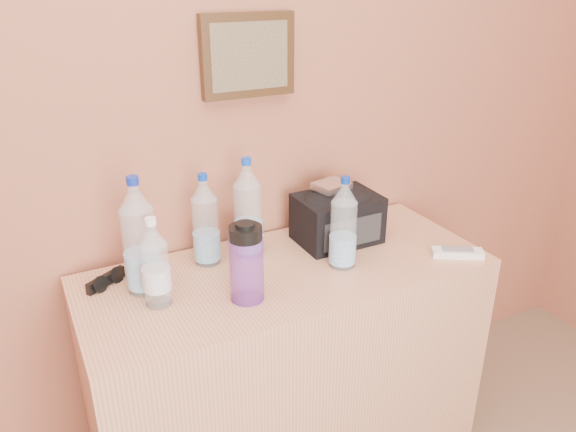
# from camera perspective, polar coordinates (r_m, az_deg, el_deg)

# --- Properties ---
(picture_frame) EXTENTS (0.30, 0.03, 0.25)m
(picture_frame) POSITION_cam_1_polar(r_m,az_deg,el_deg) (1.77, -4.05, 15.93)
(picture_frame) COLOR #382311
(picture_frame) RESTS_ON room_shell
(dresser) EXTENTS (1.27, 0.53, 0.79)m
(dresser) POSITION_cam_1_polar(r_m,az_deg,el_deg) (1.97, -0.08, -15.42)
(dresser) COLOR tan
(dresser) RESTS_ON ground
(pet_large_a) EXTENTS (0.09, 0.09, 0.35)m
(pet_large_a) POSITION_cam_1_polar(r_m,az_deg,el_deg) (1.62, -14.83, -2.54)
(pet_large_a) COLOR silver
(pet_large_a) RESTS_ON dresser
(pet_large_b) EXTENTS (0.08, 0.08, 0.30)m
(pet_large_b) POSITION_cam_1_polar(r_m,az_deg,el_deg) (1.74, -8.38, -0.83)
(pet_large_b) COLOR white
(pet_large_b) RESTS_ON dresser
(pet_large_c) EXTENTS (0.09, 0.09, 0.33)m
(pet_large_c) POSITION_cam_1_polar(r_m,az_deg,el_deg) (1.78, -4.10, 0.34)
(pet_large_c) COLOR silver
(pet_large_c) RESTS_ON dresser
(pet_large_d) EXTENTS (0.08, 0.08, 0.29)m
(pet_large_d) POSITION_cam_1_polar(r_m,az_deg,el_deg) (1.71, 5.65, -1.17)
(pet_large_d) COLOR silver
(pet_large_d) RESTS_ON dresser
(pet_small) EXTENTS (0.07, 0.07, 0.26)m
(pet_small) POSITION_cam_1_polar(r_m,az_deg,el_deg) (1.56, -13.31, -5.08)
(pet_small) COLOR silver
(pet_small) RESTS_ON dresser
(nalgene_bottle) EXTENTS (0.10, 0.10, 0.23)m
(nalgene_bottle) POSITION_cam_1_polar(r_m,az_deg,el_deg) (1.55, -4.25, -4.71)
(nalgene_bottle) COLOR purple
(nalgene_bottle) RESTS_ON dresser
(sunglasses) EXTENTS (0.14, 0.11, 0.03)m
(sunglasses) POSITION_cam_1_polar(r_m,az_deg,el_deg) (1.73, -18.03, -6.22)
(sunglasses) COLOR black
(sunglasses) RESTS_ON dresser
(ac_remote) EXTENTS (0.17, 0.13, 0.02)m
(ac_remote) POSITION_cam_1_polar(r_m,az_deg,el_deg) (1.89, 16.84, -3.61)
(ac_remote) COLOR silver
(ac_remote) RESTS_ON dresser
(toiletry_bag) EXTENTS (0.27, 0.19, 0.18)m
(toiletry_bag) POSITION_cam_1_polar(r_m,az_deg,el_deg) (1.89, 5.03, 0.06)
(toiletry_bag) COLOR black
(toiletry_bag) RESTS_ON dresser
(foil_packet) EXTENTS (0.13, 0.11, 0.02)m
(foil_packet) POSITION_cam_1_polar(r_m,az_deg,el_deg) (1.86, 4.44, 3.07)
(foil_packet) COLOR silver
(foil_packet) RESTS_ON toiletry_bag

